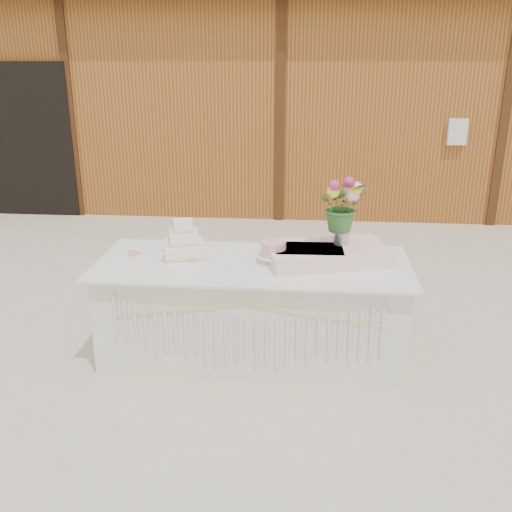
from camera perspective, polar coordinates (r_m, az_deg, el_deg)
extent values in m
plane|color=beige|center=(4.67, -0.34, -9.59)|extent=(80.00, 80.00, 0.00)
cube|color=#A25A22|center=(10.11, 3.04, 14.98)|extent=(12.00, 4.00, 3.00)
cube|color=white|center=(4.50, -0.35, -5.41)|extent=(2.28, 0.88, 0.75)
cube|color=white|center=(4.35, -0.36, -0.80)|extent=(2.40, 1.00, 0.02)
cube|color=white|center=(4.53, -7.17, 0.68)|extent=(0.37, 0.37, 0.11)
cube|color=#FFCAA1|center=(4.54, -7.16, 0.30)|extent=(0.39, 0.39, 0.02)
cube|color=white|center=(4.50, -7.23, 1.91)|extent=(0.27, 0.27, 0.10)
cube|color=#FFCAA1|center=(4.50, -7.21, 1.58)|extent=(0.28, 0.28, 0.02)
cube|color=white|center=(4.47, -7.28, 3.02)|extent=(0.18, 0.18, 0.09)
cube|color=#FFCAA1|center=(4.48, -7.26, 2.75)|extent=(0.19, 0.19, 0.02)
cylinder|color=white|center=(4.34, 1.74, -0.65)|extent=(0.21, 0.21, 0.01)
cylinder|color=white|center=(4.33, 1.74, -0.33)|extent=(0.06, 0.06, 0.04)
cylinder|color=white|center=(4.32, 1.75, -0.02)|extent=(0.24, 0.24, 0.01)
cylinder|color=#D99C9C|center=(4.30, 1.76, 0.75)|extent=(0.19, 0.19, 0.11)
cube|color=#FFD4CD|center=(4.40, 7.13, 0.22)|extent=(1.03, 0.76, 0.12)
cylinder|color=#ABABB0|center=(4.44, 8.51, 2.14)|extent=(0.11, 0.11, 0.16)
imported|color=#32692A|center=(4.36, 8.69, 5.60)|extent=(0.36, 0.31, 0.40)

